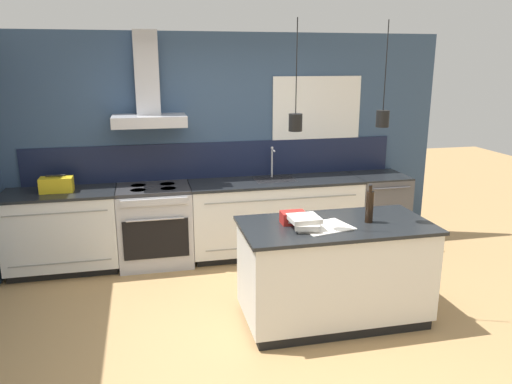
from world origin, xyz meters
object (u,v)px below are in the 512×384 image
(red_supply_box, at_px, (293,218))
(yellow_toolbox, at_px, (57,185))
(oven_range, at_px, (155,225))
(dishwasher, at_px, (377,210))
(bottle_on_island, at_px, (370,206))
(book_stack, at_px, (305,222))

(red_supply_box, bearing_deg, yellow_toolbox, 143.71)
(yellow_toolbox, bearing_deg, red_supply_box, -36.29)
(oven_range, relative_size, dishwasher, 1.00)
(oven_range, distance_m, yellow_toolbox, 1.15)
(yellow_toolbox, bearing_deg, bottle_on_island, -31.16)
(bottle_on_island, bearing_deg, oven_range, 136.75)
(bottle_on_island, distance_m, red_supply_box, 0.67)
(dishwasher, distance_m, red_supply_box, 2.31)
(oven_range, relative_size, book_stack, 2.83)
(dishwasher, xyz_separation_m, red_supply_box, (-1.60, -1.59, 0.51))
(bottle_on_island, distance_m, book_stack, 0.61)
(yellow_toolbox, bearing_deg, oven_range, -0.25)
(book_stack, bearing_deg, dishwasher, 48.67)
(dishwasher, relative_size, book_stack, 2.83)
(book_stack, bearing_deg, red_supply_box, 109.90)
(dishwasher, bearing_deg, oven_range, -179.91)
(oven_range, distance_m, dishwasher, 2.76)
(oven_range, xyz_separation_m, book_stack, (1.21, -1.75, 0.51))
(oven_range, bearing_deg, bottle_on_island, -43.25)
(dishwasher, height_order, red_supply_box, red_supply_box)
(red_supply_box, height_order, yellow_toolbox, yellow_toolbox)
(bottle_on_island, height_order, red_supply_box, bottle_on_island)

